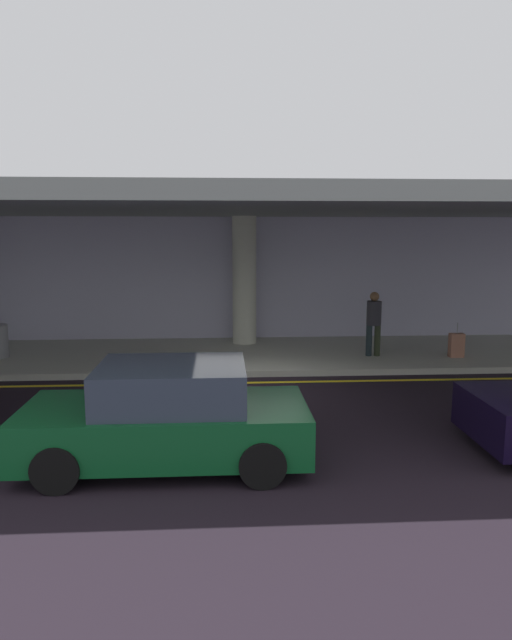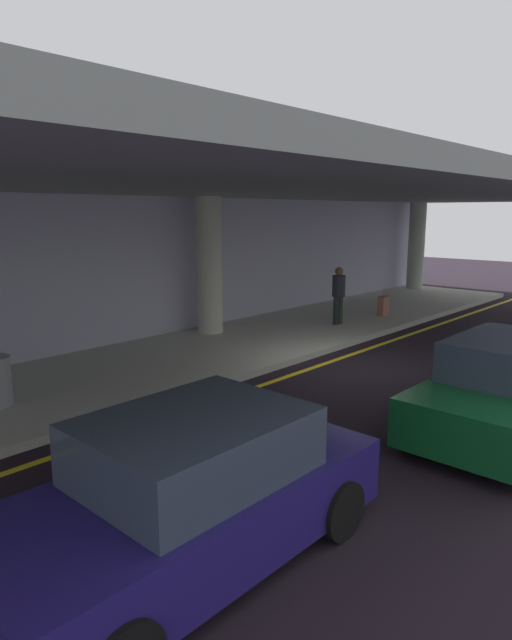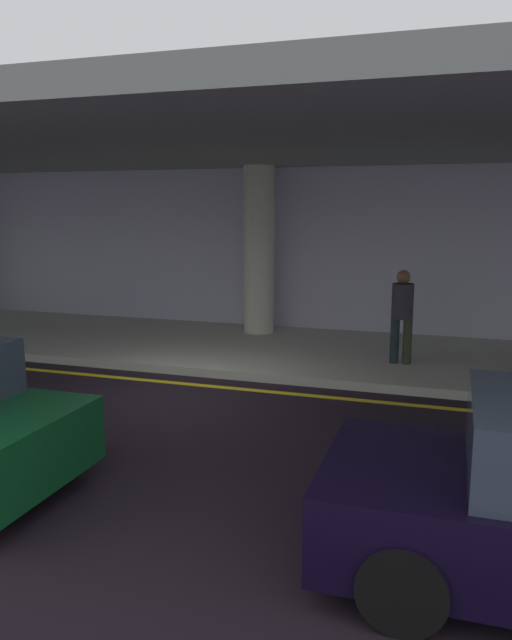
% 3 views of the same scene
% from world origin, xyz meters
% --- Properties ---
extents(ground_plane, '(60.00, 60.00, 0.00)m').
position_xyz_m(ground_plane, '(0.00, 0.00, 0.00)').
color(ground_plane, black).
extents(sidewalk, '(26.00, 4.20, 0.15)m').
position_xyz_m(sidewalk, '(0.00, 3.10, 0.07)').
color(sidewalk, '#AFB1A1').
rests_on(sidewalk, ground).
extents(lane_stripe_yellow, '(26.00, 0.14, 0.01)m').
position_xyz_m(lane_stripe_yellow, '(0.00, 0.53, 0.00)').
color(lane_stripe_yellow, yellow).
rests_on(lane_stripe_yellow, ground).
extents(support_column_left_mid, '(0.69, 0.69, 3.65)m').
position_xyz_m(support_column_left_mid, '(0.00, 4.42, 1.97)').
color(support_column_left_mid, '#B5B6A3').
rests_on(support_column_left_mid, sidewalk).
extents(support_column_center, '(0.69, 0.69, 3.65)m').
position_xyz_m(support_column_center, '(12.00, 4.42, 1.97)').
color(support_column_center, '#A9B5A2').
rests_on(support_column_center, sidewalk).
extents(ceiling_overhang, '(28.00, 13.20, 0.30)m').
position_xyz_m(ceiling_overhang, '(0.00, 2.60, 3.95)').
color(ceiling_overhang, gray).
rests_on(ceiling_overhang, support_column_far_left).
extents(terminal_back_wall, '(26.00, 0.30, 3.80)m').
position_xyz_m(terminal_back_wall, '(0.00, 5.35, 1.90)').
color(terminal_back_wall, '#AAA8C0').
rests_on(terminal_back_wall, ground).
extents(car_navy, '(4.10, 1.92, 1.50)m').
position_xyz_m(car_navy, '(-6.87, -2.69, 0.71)').
color(car_navy, '#1C1557').
rests_on(car_navy, ground).
extents(car_dark_green, '(4.10, 1.92, 1.50)m').
position_xyz_m(car_dark_green, '(-1.46, -3.88, 0.71)').
color(car_dark_green, '#0E4922').
rests_on(car_dark_green, ground).
extents(traveler_with_luggage, '(0.38, 0.38, 1.68)m').
position_xyz_m(traveler_with_luggage, '(3.28, 2.46, 1.11)').
color(traveler_with_luggage, black).
rests_on(traveler_with_luggage, sidewalk).
extents(suitcase_upright_primary, '(0.36, 0.22, 0.90)m').
position_xyz_m(suitcase_upright_primary, '(5.40, 2.18, 0.46)').
color(suitcase_upright_primary, '#9D664E').
rests_on(suitcase_upright_primary, sidewalk).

